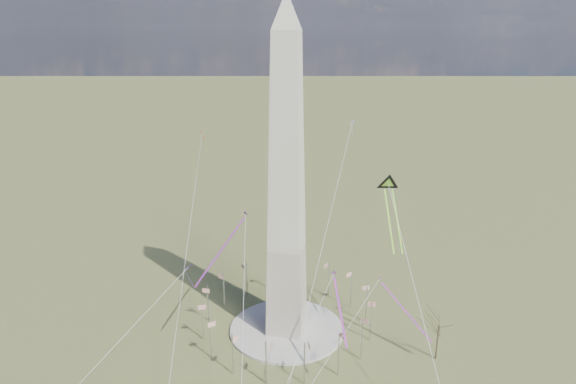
# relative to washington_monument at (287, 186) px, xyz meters

# --- Properties ---
(ground) EXTENTS (2000.00, 2000.00, 0.00)m
(ground) POSITION_rel_washington_monument_xyz_m (0.00, 0.00, -47.95)
(ground) COLOR brown
(ground) RESTS_ON ground
(plaza) EXTENTS (36.00, 36.00, 0.80)m
(plaza) POSITION_rel_washington_monument_xyz_m (0.00, 0.00, -47.55)
(plaza) COLOR #AEA89F
(plaza) RESTS_ON ground
(washington_monument) EXTENTS (15.56, 15.56, 100.00)m
(washington_monument) POSITION_rel_washington_monument_xyz_m (0.00, 0.00, 0.00)
(washington_monument) COLOR beige
(washington_monument) RESTS_ON plaza
(flagpole_ring) EXTENTS (54.40, 54.40, 13.00)m
(flagpole_ring) POSITION_rel_washington_monument_xyz_m (-0.00, -0.00, -40.68)
(flagpole_ring) COLOR silver
(flagpole_ring) RESTS_ON ground
(tree_near) EXTENTS (9.42, 9.42, 16.48)m
(tree_near) POSITION_rel_washington_monument_xyz_m (45.23, -5.13, -36.19)
(tree_near) COLOR #3F3526
(tree_near) RESTS_ON ground
(kite_delta_black) EXTENTS (9.79, 22.15, 18.05)m
(kite_delta_black) POSITION_rel_washington_monument_xyz_m (28.72, 13.93, -2.85)
(kite_delta_black) COLOR black
(kite_delta_black) RESTS_ON ground
(kite_diamond_purple) EXTENTS (2.21, 2.96, 8.64)m
(kite_diamond_purple) POSITION_rel_washington_monument_xyz_m (-31.51, -1.28, -29.44)
(kite_diamond_purple) COLOR #321666
(kite_diamond_purple) RESTS_ON ground
(kite_streamer_left) EXTENTS (7.03, 17.93, 12.74)m
(kite_streamer_left) POSITION_rel_washington_monument_xyz_m (17.53, -15.86, -25.97)
(kite_streamer_left) COLOR red
(kite_streamer_left) RESTS_ON ground
(kite_streamer_mid) EXTENTS (10.21, 21.81, 15.87)m
(kite_streamer_mid) POSITION_rel_washington_monument_xyz_m (-15.83, -6.24, -15.07)
(kite_streamer_mid) COLOR red
(kite_streamer_mid) RESTS_ON ground
(kite_streamer_right) EXTENTS (16.80, 12.51, 13.60)m
(kite_streamer_right) POSITION_rel_washington_monument_xyz_m (33.57, -0.24, -33.42)
(kite_streamer_right) COLOR red
(kite_streamer_right) RESTS_ON ground
(kite_small_red) EXTENTS (1.15, 1.85, 4.18)m
(kite_small_red) POSITION_rel_washington_monument_xyz_m (-37.91, 32.80, 7.72)
(kite_small_red) COLOR #F7451D
(kite_small_red) RESTS_ON ground
(kite_small_white) EXTENTS (1.74, 1.56, 4.77)m
(kite_small_white) POSITION_rel_washington_monument_xyz_m (14.66, 41.72, 11.21)
(kite_small_white) COLOR silver
(kite_small_white) RESTS_ON ground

